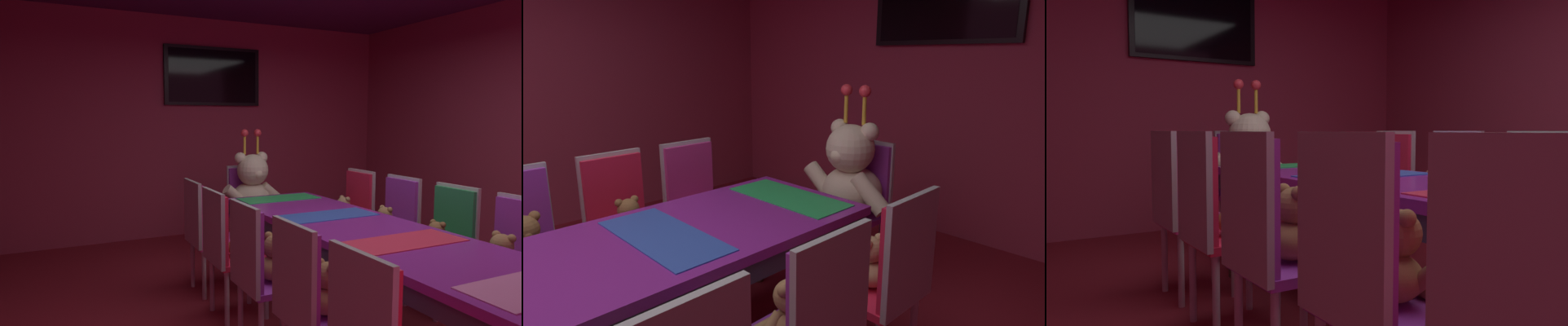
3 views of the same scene
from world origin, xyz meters
The scene contains 18 objects.
wall_back centered at (0.00, 3.20, 1.40)m, with size 5.20×0.12×2.80m, color #99334C.
banquet_table centered at (0.00, 0.00, 0.66)m, with size 0.90×3.01×0.75m.
chair_left_1 centered at (-0.83, -0.58, 0.60)m, with size 0.42×0.41×0.98m.
teddy_left_1 centered at (-0.68, -0.58, 0.59)m, with size 0.25×0.32×0.30m.
chair_left_2 centered at (-0.85, 0.00, 0.60)m, with size 0.42×0.41×0.98m.
teddy_left_2 centered at (-0.70, 0.00, 0.59)m, with size 0.26×0.33×0.31m.
chair_left_3 centered at (-0.84, 0.58, 0.60)m, with size 0.42×0.41×0.98m.
teddy_left_3 centered at (-0.70, 0.58, 0.57)m, with size 0.22×0.29×0.27m.
chair_left_4 centered at (-0.83, 1.13, 0.60)m, with size 0.42×0.41×0.98m.
chair_right_2 centered at (0.84, -0.01, 0.60)m, with size 0.42×0.41×0.98m.
teddy_right_2 centered at (0.70, -0.01, 0.57)m, with size 0.21×0.28×0.26m.
chair_right_3 centered at (0.84, 0.58, 0.60)m, with size 0.42×0.41×0.98m.
teddy_right_3 centered at (0.70, 0.58, 0.57)m, with size 0.22×0.29×0.27m.
chair_right_4 centered at (0.82, 1.17, 0.60)m, with size 0.42×0.41×0.98m.
teddy_right_4 centered at (0.68, 1.17, 0.57)m, with size 0.22×0.29×0.27m.
throne_chair centered at (0.00, 2.05, 0.60)m, with size 0.41×0.42×0.98m.
king_teddy_bear centered at (0.00, 1.88, 0.76)m, with size 0.73×0.56×0.93m.
wall_tv centered at (0.00, 3.11, 2.05)m, with size 1.29×0.06×0.75m.
Camera 3 is at (-1.71, -1.68, 0.99)m, focal length 33.89 mm.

